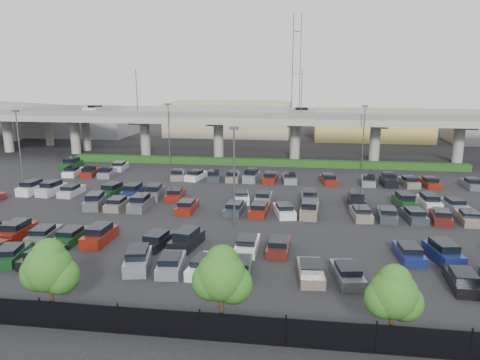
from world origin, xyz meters
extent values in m
plane|color=black|center=(0.00, 0.00, 0.00)|extent=(280.00, 280.00, 0.00)
cube|color=gray|center=(0.00, 32.00, 7.25)|extent=(150.00, 13.00, 1.10)
cube|color=#63625E|center=(0.00, 25.75, 8.30)|extent=(150.00, 0.50, 1.00)
cube|color=#63625E|center=(0.00, 38.25, 8.30)|extent=(150.00, 0.50, 1.00)
cylinder|color=gray|center=(-51.00, 32.00, 3.35)|extent=(1.80, 1.80, 6.70)
cube|color=#63625E|center=(-51.00, 32.00, 6.50)|extent=(2.60, 9.75, 0.50)
cylinder|color=gray|center=(-37.00, 32.00, 3.35)|extent=(1.80, 1.80, 6.70)
cube|color=#63625E|center=(-37.00, 32.00, 6.50)|extent=(2.60, 9.75, 0.50)
cylinder|color=gray|center=(-23.00, 32.00, 3.35)|extent=(1.80, 1.80, 6.70)
cube|color=#63625E|center=(-23.00, 32.00, 6.50)|extent=(2.60, 9.75, 0.50)
cylinder|color=gray|center=(-9.00, 32.00, 3.35)|extent=(1.80, 1.80, 6.70)
cube|color=#63625E|center=(-9.00, 32.00, 6.50)|extent=(2.60, 9.75, 0.50)
cylinder|color=gray|center=(5.00, 32.00, 3.35)|extent=(1.80, 1.80, 6.70)
cube|color=#63625E|center=(5.00, 32.00, 6.50)|extent=(2.60, 9.75, 0.50)
cylinder|color=gray|center=(19.00, 32.00, 3.35)|extent=(1.80, 1.80, 6.70)
cube|color=#63625E|center=(19.00, 32.00, 6.50)|extent=(2.60, 9.75, 0.50)
cylinder|color=gray|center=(33.00, 32.00, 3.35)|extent=(1.80, 1.80, 6.70)
cube|color=#63625E|center=(33.00, 32.00, 6.50)|extent=(2.60, 9.75, 0.50)
cube|color=white|center=(-34.00, 35.00, 8.21)|extent=(4.40, 1.82, 0.82)
cube|color=black|center=(-34.00, 35.00, 8.84)|extent=(2.30, 1.60, 0.50)
cube|color=slate|center=(6.00, 35.00, 8.21)|extent=(4.40, 1.82, 0.82)
cube|color=black|center=(6.00, 35.00, 8.84)|extent=(2.30, 1.60, 0.50)
cylinder|color=#4A4A4F|center=(-22.00, 25.90, 11.80)|extent=(0.14, 0.14, 8.00)
cylinder|color=#4A4A4F|center=(6.00, 25.90, 11.80)|extent=(0.14, 0.14, 8.00)
cube|color=gray|center=(-52.00, 43.00, 7.25)|extent=(50.93, 30.13, 1.10)
cube|color=#63625E|center=(-52.00, 43.00, 8.30)|extent=(47.34, 22.43, 1.00)
cylinder|color=gray|center=(-58.34, 45.96, 3.35)|extent=(1.60, 1.60, 6.70)
cylinder|color=gray|center=(-47.47, 40.89, 3.35)|extent=(1.60, 1.60, 6.70)
cylinder|color=gray|center=(-36.59, 35.82, 3.35)|extent=(1.60, 1.60, 6.70)
cube|color=#113810|center=(0.00, 25.00, 0.55)|extent=(66.00, 1.60, 1.10)
cube|color=black|center=(0.00, -28.00, 0.90)|extent=(70.00, 0.06, 1.80)
cylinder|color=black|center=(-9.00, -28.00, 1.00)|extent=(0.10, 0.10, 2.00)
cylinder|color=black|center=(-4.00, -28.00, 1.00)|extent=(0.10, 0.10, 2.00)
cylinder|color=black|center=(1.00, -28.00, 1.00)|extent=(0.10, 0.10, 2.00)
cylinder|color=black|center=(6.00, -28.00, 1.00)|extent=(0.10, 0.10, 2.00)
cylinder|color=black|center=(11.00, -28.00, 1.00)|extent=(0.10, 0.10, 2.00)
cylinder|color=black|center=(16.00, -28.00, 1.00)|extent=(0.10, 0.10, 2.00)
cylinder|color=#332316|center=(-9.00, -26.67, 0.98)|extent=(0.26, 0.26, 1.96)
sphere|color=#205215|center=(-9.00, -26.67, 3.37)|extent=(3.04, 3.04, 3.04)
sphere|color=#205215|center=(-8.29, -26.57, 2.82)|extent=(2.39, 2.39, 2.39)
sphere|color=#205215|center=(-9.60, -26.75, 3.04)|extent=(2.39, 2.39, 2.39)
sphere|color=#205215|center=(-8.96, -26.55, 4.24)|extent=(2.06, 2.06, 2.06)
cylinder|color=#332316|center=(2.00, -26.39, 0.99)|extent=(0.26, 0.26, 1.97)
sphere|color=#205215|center=(2.00, -26.39, 3.39)|extent=(3.07, 3.07, 3.07)
sphere|color=#205215|center=(2.71, -26.29, 2.85)|extent=(2.41, 2.41, 2.41)
sphere|color=#205215|center=(1.40, -26.47, 3.07)|extent=(2.41, 2.41, 2.41)
sphere|color=#205215|center=(2.04, -26.27, 4.27)|extent=(2.08, 2.08, 2.08)
cylinder|color=#332316|center=(12.00, -26.82, 0.90)|extent=(0.26, 0.26, 1.80)
sphere|color=#205215|center=(12.00, -26.82, 3.09)|extent=(2.79, 2.79, 2.79)
sphere|color=#205215|center=(12.65, -26.72, 2.59)|extent=(2.19, 2.19, 2.19)
sphere|color=#205215|center=(11.45, -26.90, 2.79)|extent=(2.19, 2.19, 2.19)
sphere|color=#205215|center=(12.04, -26.70, 3.89)|extent=(1.89, 1.89, 1.89)
cube|color=#163F1B|center=(-17.25, -18.50, 0.41)|extent=(2.64, 4.67, 0.82)
cube|color=black|center=(-17.25, -18.70, 1.04)|extent=(2.02, 2.57, 0.50)
cube|color=black|center=(-14.50, -18.50, 0.41)|extent=(2.20, 4.54, 0.82)
cube|color=black|center=(-14.50, -18.70, 1.04)|extent=(1.80, 2.43, 0.50)
cube|color=slate|center=(-6.25, -18.50, 0.53)|extent=(2.70, 4.68, 1.05)
cube|color=black|center=(-6.25, -18.50, 1.34)|extent=(2.11, 2.88, 0.65)
cube|color=slate|center=(-3.50, -18.50, 0.41)|extent=(2.30, 4.57, 0.82)
cube|color=black|center=(-3.50, -18.70, 1.04)|extent=(1.85, 2.46, 0.50)
cube|color=white|center=(-0.75, -18.50, 0.41)|extent=(2.36, 4.60, 0.82)
cube|color=black|center=(-0.75, -18.70, 1.04)|extent=(1.88, 2.48, 0.50)
cube|color=#163F1B|center=(2.00, -18.50, 0.41)|extent=(2.08, 4.50, 0.82)
cube|color=black|center=(2.00, -18.70, 1.04)|extent=(1.74, 2.39, 0.50)
cube|color=slate|center=(7.50, -18.50, 0.41)|extent=(2.17, 4.53, 0.82)
cube|color=black|center=(7.50, -18.70, 1.04)|extent=(1.78, 2.42, 0.50)
cube|color=#515359|center=(10.25, -18.50, 0.41)|extent=(2.51, 4.64, 0.82)
cube|color=black|center=(10.25, -18.70, 1.04)|extent=(1.96, 2.53, 0.50)
cube|color=black|center=(18.50, -18.50, 0.41)|extent=(1.99, 4.47, 0.82)
cube|color=black|center=(18.50, -18.70, 1.04)|extent=(1.69, 2.36, 0.50)
cube|color=maroon|center=(-20.00, -13.50, 0.53)|extent=(1.87, 4.42, 1.05)
cube|color=black|center=(-20.00, -13.50, 1.34)|extent=(1.63, 2.62, 0.65)
cube|color=#515359|center=(-17.25, -13.50, 0.41)|extent=(2.19, 4.54, 0.82)
cube|color=black|center=(-17.25, -13.70, 1.04)|extent=(1.79, 2.43, 0.50)
cube|color=#163F1B|center=(-14.50, -13.50, 0.41)|extent=(1.94, 4.45, 0.82)
cube|color=black|center=(-14.50, -13.70, 1.04)|extent=(1.66, 2.34, 0.50)
cube|color=maroon|center=(-11.75, -13.50, 0.53)|extent=(1.95, 4.45, 1.05)
cube|color=black|center=(-11.75, -13.50, 1.34)|extent=(1.68, 2.65, 0.65)
cube|color=black|center=(-6.25, -13.50, 0.41)|extent=(2.47, 4.63, 0.82)
cube|color=black|center=(-6.25, -13.70, 1.04)|extent=(1.93, 2.52, 0.50)
cube|color=black|center=(-3.50, -13.50, 0.53)|extent=(2.54, 4.65, 1.05)
cube|color=black|center=(-3.50, -13.50, 1.34)|extent=(2.02, 2.83, 0.65)
cube|color=white|center=(2.00, -13.50, 0.41)|extent=(1.85, 4.41, 0.82)
cube|color=black|center=(2.00, -13.70, 1.04)|extent=(1.62, 2.31, 0.50)
cube|color=#4E1914|center=(4.75, -13.50, 0.41)|extent=(1.94, 4.45, 0.82)
cube|color=black|center=(4.75, -13.70, 1.04)|extent=(1.66, 2.34, 0.50)
cube|color=navy|center=(15.75, -13.50, 0.41)|extent=(2.11, 4.51, 0.82)
cube|color=black|center=(15.75, -13.70, 1.04)|extent=(1.75, 2.40, 0.50)
cube|color=navy|center=(18.50, -13.50, 0.53)|extent=(2.60, 4.66, 1.05)
cube|color=black|center=(18.50, -13.50, 1.34)|extent=(2.05, 2.85, 0.65)
cube|color=#515359|center=(-17.25, -2.50, 0.53)|extent=(2.54, 4.65, 1.05)
cube|color=black|center=(-17.25, -2.50, 1.34)|extent=(2.02, 2.83, 0.65)
cube|color=slate|center=(-14.50, -2.50, 0.41)|extent=(1.91, 4.44, 0.82)
cube|color=black|center=(-14.50, -2.70, 1.04)|extent=(1.65, 2.33, 0.50)
cube|color=#515359|center=(-11.75, -2.50, 0.53)|extent=(1.87, 4.42, 1.05)
cube|color=black|center=(-11.75, -2.50, 1.34)|extent=(1.63, 2.62, 0.65)
cube|color=maroon|center=(-6.25, -2.50, 0.41)|extent=(1.83, 4.40, 0.82)
cube|color=black|center=(-6.25, -2.70, 1.04)|extent=(1.60, 2.30, 0.50)
cube|color=#2E353C|center=(-0.75, -2.50, 0.41)|extent=(2.12, 4.51, 0.82)
cube|color=black|center=(-0.75, -2.70, 1.04)|extent=(1.76, 2.40, 0.50)
cube|color=maroon|center=(2.00, -2.50, 0.41)|extent=(2.15, 4.52, 0.82)
cube|color=black|center=(2.00, -2.70, 1.04)|extent=(1.77, 2.41, 0.50)
cube|color=white|center=(4.75, -2.50, 0.41)|extent=(2.81, 4.71, 0.82)
cube|color=black|center=(4.75, -2.69, 1.04)|extent=(2.10, 2.61, 0.50)
cube|color=slate|center=(7.50, -2.50, 0.53)|extent=(2.15, 4.53, 1.05)
cube|color=black|center=(7.50, -2.50, 1.34)|extent=(1.80, 2.72, 0.65)
cube|color=slate|center=(13.00, -2.50, 0.41)|extent=(2.20, 4.54, 0.82)
cube|color=black|center=(13.00, -2.70, 1.04)|extent=(1.80, 2.43, 0.50)
cube|color=#2E353C|center=(15.75, -2.50, 0.41)|extent=(2.09, 4.50, 0.82)
cube|color=black|center=(15.75, -2.70, 1.04)|extent=(1.74, 2.39, 0.50)
cube|color=#2E353C|center=(18.50, -2.50, 0.41)|extent=(2.25, 4.56, 0.82)
cube|color=black|center=(18.50, -2.70, 1.04)|extent=(1.82, 2.45, 0.50)
cube|color=#4E1914|center=(21.25, -2.50, 0.41)|extent=(2.35, 4.59, 0.82)
cube|color=black|center=(21.25, -2.70, 1.04)|extent=(1.88, 2.48, 0.50)
cube|color=slate|center=(24.00, -2.50, 0.41)|extent=(2.05, 4.49, 0.82)
cube|color=black|center=(24.00, -2.70, 1.04)|extent=(1.72, 2.38, 0.50)
cube|color=white|center=(-28.25, 2.50, 0.53)|extent=(2.00, 4.47, 1.05)
cube|color=black|center=(-28.25, 2.50, 1.34)|extent=(1.71, 2.66, 0.65)
cube|color=#BBBABF|center=(-25.50, 2.50, 0.53)|extent=(2.29, 4.57, 1.05)
cube|color=black|center=(-25.50, 2.50, 1.34)|extent=(1.88, 2.76, 0.65)
cube|color=#BBBABF|center=(-22.75, 2.50, 0.41)|extent=(1.83, 4.40, 0.82)
cube|color=black|center=(-22.75, 2.30, 1.04)|extent=(1.61, 2.30, 0.50)
cube|color=#163F1B|center=(-17.25, 2.50, 0.53)|extent=(2.36, 4.59, 1.05)
cube|color=black|center=(-17.25, 2.50, 1.34)|extent=(1.92, 2.78, 0.65)
cube|color=navy|center=(-14.50, 2.50, 0.53)|extent=(1.88, 4.42, 1.05)
cube|color=black|center=(-14.50, 2.50, 1.34)|extent=(1.64, 2.62, 0.65)
cube|color=#515359|center=(-11.75, 2.50, 0.53)|extent=(2.21, 4.55, 1.05)
cube|color=black|center=(-11.75, 2.50, 1.34)|extent=(1.83, 2.73, 0.65)
cube|color=maroon|center=(-9.00, 2.50, 0.41)|extent=(2.16, 4.53, 0.82)
cube|color=black|center=(-9.00, 2.30, 1.04)|extent=(1.78, 2.42, 0.50)
cube|color=white|center=(-0.75, 2.50, 0.41)|extent=(2.56, 4.65, 0.82)
cube|color=black|center=(-0.75, 2.30, 1.04)|extent=(1.98, 2.54, 0.50)
cube|color=slate|center=(2.00, 2.50, 0.41)|extent=(1.92, 4.44, 0.82)
cube|color=black|center=(2.00, 2.30, 1.04)|extent=(1.65, 2.34, 0.50)
cube|color=#515359|center=(7.50, 2.50, 0.53)|extent=(2.10, 4.51, 1.05)
cube|color=black|center=(7.50, 2.50, 1.34)|extent=(1.77, 2.70, 0.65)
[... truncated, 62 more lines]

